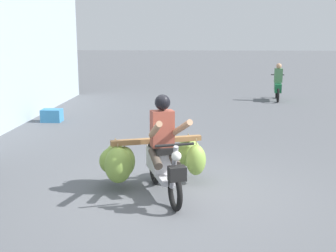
% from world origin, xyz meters
% --- Properties ---
extents(ground_plane, '(120.00, 120.00, 0.00)m').
position_xyz_m(ground_plane, '(0.00, 0.00, 0.00)').
color(ground_plane, '#56595E').
extents(motorbike_main_loaded, '(1.86, 2.04, 1.58)m').
position_xyz_m(motorbike_main_loaded, '(-0.44, 0.29, 0.53)').
color(motorbike_main_loaded, black).
rests_on(motorbike_main_loaded, ground).
extents(motorbike_distant_ahead_left, '(0.51, 1.62, 1.40)m').
position_xyz_m(motorbike_distant_ahead_left, '(3.39, 10.11, 0.57)').
color(motorbike_distant_ahead_left, black).
rests_on(motorbike_distant_ahead_left, ground).
extents(produce_crate, '(0.56, 0.40, 0.36)m').
position_xyz_m(produce_crate, '(-3.79, 5.62, 0.18)').
color(produce_crate, teal).
rests_on(produce_crate, ground).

